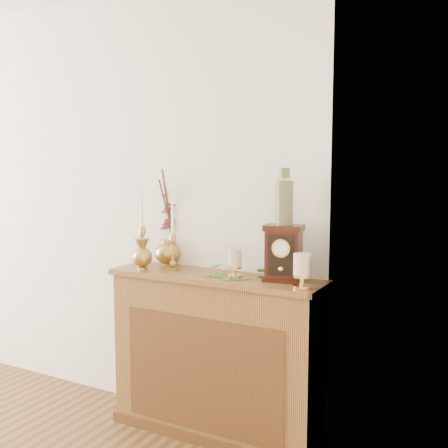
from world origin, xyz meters
The scene contains 10 objects.
console_shelf centered at (1.40, 2.10, 0.44)m, with size 1.24×0.34×0.93m.
candlestick_left centered at (0.86, 2.15, 1.09)m, with size 0.08×0.08×0.48m.
candlestick_center centered at (1.12, 2.09, 1.07)m, with size 0.07×0.07×0.44m.
bud_vase centered at (0.97, 2.00, 1.02)m, with size 0.11×0.11×0.19m.
ginger_jar centered at (0.99, 2.25, 1.19)m, with size 0.23×0.25×0.58m.
pillar_candle_left centered at (1.53, 2.08, 1.02)m, with size 0.09×0.09×0.17m.
pillar_candle_right centered at (1.94, 2.01, 1.03)m, with size 0.10×0.10×0.19m.
ivy_garland centered at (1.52, 2.08, 0.94)m, with size 0.40×0.20×0.07m.
mantel_clock centered at (1.80, 2.13, 1.07)m, with size 0.22×0.17×0.29m.
ceramic_vase centered at (1.80, 2.13, 1.36)m, with size 0.09×0.09×0.29m.
Camera 1 is at (2.81, -0.38, 1.52)m, focal length 42.00 mm.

